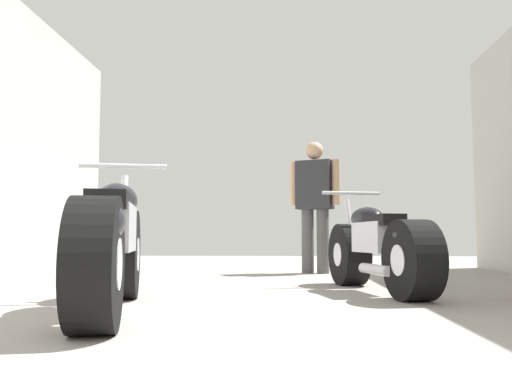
{
  "coord_description": "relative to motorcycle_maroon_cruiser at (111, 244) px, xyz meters",
  "views": [
    {
      "loc": [
        0.08,
        -0.14,
        0.45
      ],
      "look_at": [
        -0.18,
        4.27,
        0.83
      ],
      "focal_mm": 37.79,
      "sensor_mm": 36.0,
      "label": 1
    }
  ],
  "objects": [
    {
      "name": "motorcycle_maroon_cruiser",
      "position": [
        0.0,
        0.0,
        0.0
      ],
      "size": [
        0.79,
        2.13,
        1.0
      ],
      "color": "black",
      "rests_on": "ground_plane"
    },
    {
      "name": "ground_plane",
      "position": [
        0.98,
        0.85,
        -0.41
      ],
      "size": [
        18.7,
        18.7,
        0.0
      ],
      "primitive_type": "plane",
      "color": "gray"
    },
    {
      "name": "motorcycle_black_naked",
      "position": [
        1.81,
        1.36,
        -0.05
      ],
      "size": [
        0.75,
        1.9,
        0.89
      ],
      "color": "black",
      "rests_on": "ground_plane"
    },
    {
      "name": "mechanic_in_blue",
      "position": [
        1.41,
        3.74,
        0.54
      ],
      "size": [
        0.67,
        0.39,
        1.69
      ],
      "color": "#4C4C4C",
      "rests_on": "ground_plane"
    }
  ]
}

